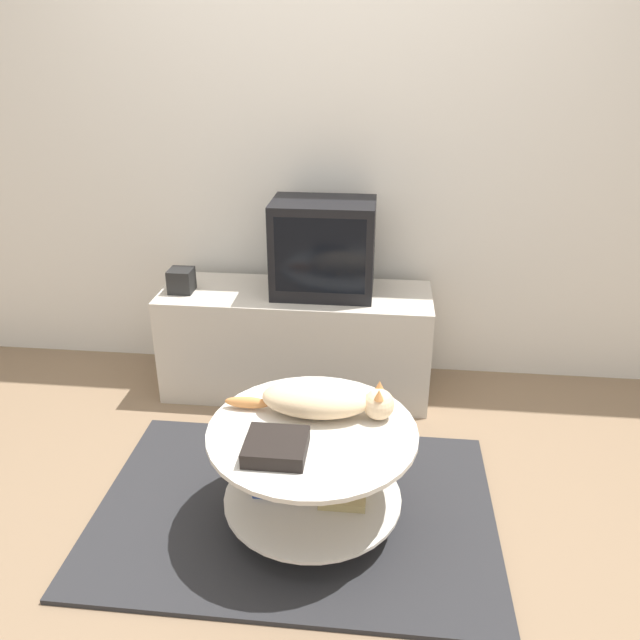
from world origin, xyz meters
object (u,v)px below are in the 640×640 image
object	(u,v)px
tv	(323,248)
dvd_box	(276,447)
cat	(323,400)
speaker	(181,280)

from	to	relation	value
tv	dvd_box	size ratio (longest dim) A/B	2.37
tv	dvd_box	xyz separation A→B (m)	(-0.04, -1.16, -0.32)
tv	cat	size ratio (longest dim) A/B	0.77
cat	speaker	bearing A→B (deg)	133.77
speaker	cat	xyz separation A→B (m)	(0.79, -0.85, -0.11)
speaker	dvd_box	distance (m)	1.29
tv	cat	bearing A→B (deg)	-84.27
tv	cat	distance (m)	0.96
tv	dvd_box	bearing A→B (deg)	-91.92
tv	cat	xyz separation A→B (m)	(0.09, -0.91, -0.28)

